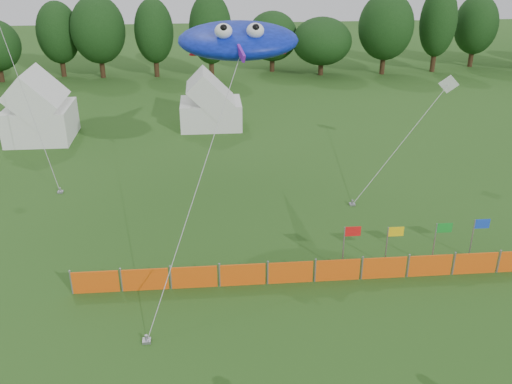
{
  "coord_description": "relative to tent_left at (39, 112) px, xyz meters",
  "views": [
    {
      "loc": [
        -1.6,
        -11.93,
        13.59
      ],
      "look_at": [
        0.0,
        6.0,
        5.2
      ],
      "focal_mm": 40.0,
      "sensor_mm": 36.0,
      "label": 1
    }
  ],
  "objects": [
    {
      "name": "treeline",
      "position": [
        14.81,
        17.53,
        2.22
      ],
      "size": [
        104.57,
        8.78,
        8.36
      ],
      "color": "#382314",
      "rests_on": "ground"
    },
    {
      "name": "tent_left",
      "position": [
        0.0,
        0.0,
        0.0
      ],
      "size": [
        4.41,
        4.41,
        3.89
      ],
      "color": "white",
      "rests_on": "ground"
    },
    {
      "name": "tent_right",
      "position": [
        11.89,
        1.67,
        -0.35
      ],
      "size": [
        4.53,
        3.63,
        3.2
      ],
      "color": "white",
      "rests_on": "ground"
    },
    {
      "name": "barrier_fence",
      "position": [
        15.82,
        -19.4,
        -1.46
      ],
      "size": [
        19.9,
        0.06,
        1.0
      ],
      "color": "#F1550D",
      "rests_on": "ground"
    },
    {
      "name": "flag_row",
      "position": [
        20.33,
        -18.44,
        -0.6
      ],
      "size": [
        6.73,
        0.66,
        2.14
      ],
      "color": "gray",
      "rests_on": "ground"
    },
    {
      "name": "stingray_kite",
      "position": [
        13.23,
        -11.35,
        6.72
      ],
      "size": [
        7.42,
        18.76,
        9.75
      ],
      "color": "#0E28D4",
      "rests_on": "ground"
    },
    {
      "name": "small_kite_white",
      "position": [
        23.85,
        -9.03,
        1.79
      ],
      "size": [
        7.27,
        5.04,
        5.86
      ],
      "color": "white",
      "rests_on": "ground"
    },
    {
      "name": "small_kite_dark",
      "position": [
        0.03,
        -4.51,
        5.8
      ],
      "size": [
        6.07,
        8.76,
        13.88
      ],
      "color": "black",
      "rests_on": "ground"
    }
  ]
}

